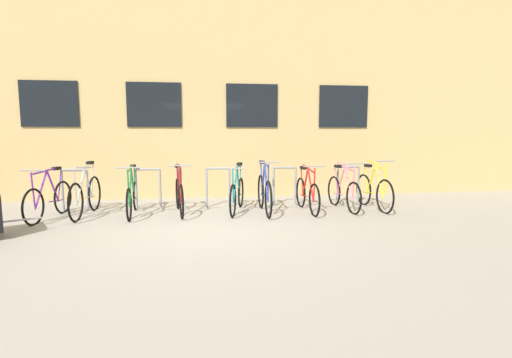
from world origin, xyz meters
The scene contains 12 objects.
ground_plane centered at (0.00, 0.00, 0.00)m, with size 42.00×42.00×0.00m, color #9E998E.
storefront_building centered at (0.00, 6.67, 3.36)m, with size 28.00×6.99×6.72m.
bike_rack centered at (0.28, 1.90, 0.53)m, with size 6.55×0.05×0.89m.
bicycle_red centered at (2.12, 1.22, 0.37)m, with size 0.44×1.66×1.02m.
bicycle_yellow centered at (3.63, 1.29, 0.39)m, with size 0.44×1.70×1.10m.
bicycle_teal centered at (0.66, 1.41, 0.37)m, with size 0.56×1.72×1.02m.
bicycle_maroon centered at (-0.53, 1.38, 0.38)m, with size 0.44×1.68×1.05m.
bicycle_green centered at (-1.46, 1.36, 0.37)m, with size 0.44×1.73×1.03m.
bicycle_purple centered at (-2.98, 1.22, 0.38)m, with size 0.44×1.71×1.01m.
bicycle_blue centered at (1.21, 1.22, 0.41)m, with size 0.44×1.78×1.11m.
bicycle_silver centered at (-2.37, 1.43, 0.40)m, with size 0.44×1.81×1.08m.
bicycle_pink centered at (2.96, 1.33, 0.38)m, with size 0.44×1.69×1.05m.
Camera 1 is at (0.01, -6.41, 1.63)m, focal length 26.54 mm.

